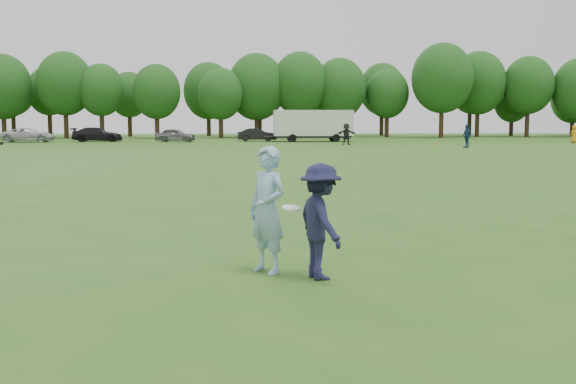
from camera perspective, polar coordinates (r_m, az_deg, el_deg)
The scene contains 14 objects.
ground at distance 10.18m, azimuth -5.11°, elevation -6.52°, with size 200.00×200.00×0.00m, color #2A5718.
thrower at distance 9.77m, azimuth -1.76°, elevation -1.53°, with size 0.67×0.44×1.85m, color #8CB6D9.
defender at distance 9.42m, azimuth 2.78°, elevation -2.50°, with size 1.05×0.61×1.63m, color #1B1C3C.
player_far_b at distance 55.66m, azimuth 14.89°, elevation 4.60°, with size 1.09×0.45×1.86m, color navy.
player_far_c at distance 70.66m, azimuth 23.08°, elevation 4.54°, with size 0.84×0.55×1.72m, color orange.
player_far_d at distance 60.11m, azimuth 4.97°, elevation 4.90°, with size 1.77×0.56×1.91m, color black.
car_c at distance 71.89m, azimuth -21.11°, elevation 4.51°, with size 2.33×5.06×1.41m, color #BAB8BE.
car_d at distance 71.36m, azimuth -15.85°, elevation 4.70°, with size 2.03×5.00×1.45m, color black.
car_e at distance 69.00m, azimuth -9.50°, elevation 4.77°, with size 1.61×3.99×1.36m, color slate.
car_f at distance 70.02m, azimuth -2.64°, elevation 4.86°, with size 1.42×4.07×1.34m, color black.
field_cone at distance 61.96m, azimuth 12.52°, elevation 4.07°, with size 0.28×0.28×0.30m, color #FF540D.
disc_in_play at distance 9.48m, azimuth 0.29°, elevation -1.37°, with size 0.27×0.27×0.09m.
cargo_trailer at distance 69.04m, azimuth 2.13°, elevation 5.76°, with size 9.00×2.75×3.20m.
treeline at distance 86.97m, azimuth -2.73°, elevation 8.79°, with size 130.35×18.39×11.74m.
Camera 1 is at (0.13, -9.94, 2.23)m, focal length 42.00 mm.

